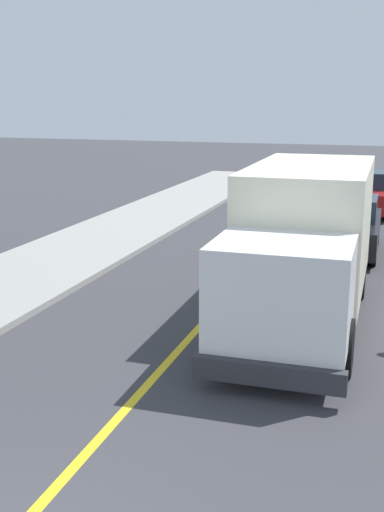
{
  "coord_description": "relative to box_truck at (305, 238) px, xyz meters",
  "views": [
    {
      "loc": [
        3.69,
        -3.93,
        4.6
      ],
      "look_at": [
        -0.27,
        8.31,
        1.4
      ],
      "focal_mm": 45.3,
      "sensor_mm": 36.0,
      "label": 1
    }
  ],
  "objects": [
    {
      "name": "parked_car_near",
      "position": [
        0.39,
        6.54,
        -0.97
      ],
      "size": [
        1.85,
        4.42,
        1.67
      ],
      "color": "black",
      "rests_on": "ground"
    },
    {
      "name": "parked_car_mid",
      "position": [
        0.58,
        13.64,
        -0.97
      ],
      "size": [
        1.84,
        4.42,
        1.67
      ],
      "color": "maroon",
      "rests_on": "ground"
    },
    {
      "name": "centre_line_yellow",
      "position": [
        -1.92,
        0.95,
        -1.76
      ],
      "size": [
        0.16,
        56.0,
        0.01
      ],
      "primitive_type": "cube",
      "color": "gold",
      "rests_on": "ground"
    },
    {
      "name": "box_truck",
      "position": [
        0.0,
        0.0,
        0.0
      ],
      "size": [
        2.5,
        7.21,
        3.2
      ],
      "color": "#F2EDCC",
      "rests_on": "ground"
    }
  ]
}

